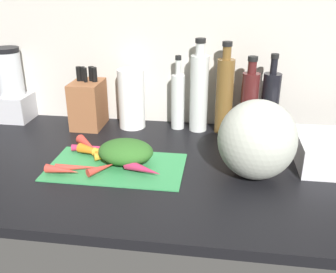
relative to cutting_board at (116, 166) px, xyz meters
The scene contains 22 objects.
ground_plane 10.24cm from the cutting_board, 33.77° to the left, with size 170.00×80.00×3.00cm, color black.
wall_back 53.76cm from the cutting_board, 79.26° to the left, with size 170.00×3.00×60.00cm, color #BCB7AD.
cutting_board is the anchor object (origin of this frame).
carrot_0 9.39cm from the cutting_board, 147.15° to the left, with size 3.24×3.24×14.85cm, color orange.
carrot_1 5.89cm from the cutting_board, 122.32° to the right, with size 2.50×2.50×10.01cm, color red.
carrot_2 16.50cm from the cutting_board, 150.43° to the right, with size 2.72×2.72×10.77cm, color red.
carrot_3 5.88cm from the cutting_board, 101.01° to the left, with size 2.47×2.47×15.07cm, color orange.
carrot_4 13.77cm from the cutting_board, 136.98° to the left, with size 2.28×2.28×15.55cm, color #B2264C.
carrot_5 12.04cm from the cutting_board, 152.92° to the right, with size 2.45×2.45×13.29cm, color red.
carrot_6 10.95cm from the cutting_board, 25.29° to the right, with size 3.43×3.43×12.43cm, color #B2264C.
carrot_7 16.01cm from the cutting_board, 141.31° to the left, with size 3.30×3.30×13.18cm, color red.
carrot_8 5.72cm from the cutting_board, 126.23° to the left, with size 2.81×2.81×12.05cm, color orange.
carrot_greens_pile 5.45cm from the cutting_board, 43.37° to the left, with size 17.54×13.49×7.42cm, color #2D6023.
winter_squash 44.07cm from the cutting_board, ahead, with size 22.83×20.76×23.85cm, color #B2B7A8.
knife_block 39.87cm from the cutting_board, 120.89° to the left, with size 11.32×15.32×23.63cm.
blender_appliance 65.39cm from the cutting_board, 145.49° to the left, with size 13.32×13.32×29.79cm.
paper_towel_roll 36.94cm from the cutting_board, 94.70° to the left, with size 10.25×10.25×23.11cm, color white.
bottle_0 40.91cm from the cutting_board, 67.46° to the left, with size 5.13×5.13×28.56cm.
bottle_1 45.00cm from the cutting_board, 56.91° to the left, with size 6.80×6.80×35.10cm.
bottle_2 50.16cm from the cutting_board, 47.03° to the left, with size 6.54×6.54×34.24cm.
bottle_3 54.45cm from the cutting_board, 37.91° to the left, with size 6.37×6.37×29.76cm.
bottle_4 60.35cm from the cutting_board, 33.58° to the left, with size 6.42×6.42×30.84cm.
Camera 1 is at (22.97, -109.44, 56.34)cm, focal length 40.94 mm.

